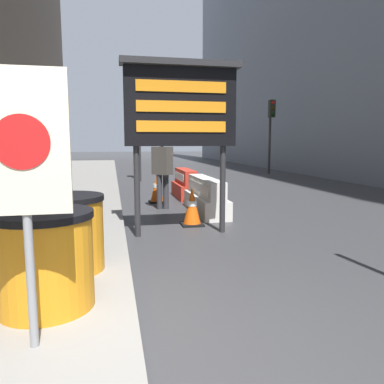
{
  "coord_description": "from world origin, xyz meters",
  "views": [
    {
      "loc": [
        -0.17,
        -2.57,
        1.58
      ],
      "look_at": [
        1.98,
        7.52,
        0.2
      ],
      "focal_mm": 35.0,
      "sensor_mm": 36.0,
      "label": 1
    }
  ],
  "objects_px": {
    "traffic_light_far_side": "(271,120)",
    "traffic_cone_far": "(192,207)",
    "traffic_cone_mid": "(157,188)",
    "pedestrian_worker": "(162,167)",
    "traffic_cone_near": "(212,192)",
    "traffic_light_near_curb": "(139,101)",
    "barrel_drum_middle": "(67,233)",
    "message_board": "(181,107)",
    "jersey_barrier_red_striped": "(186,185)",
    "jersey_barrier_white": "(206,197)",
    "barrel_drum_foreground": "(45,260)",
    "warning_sign": "(23,161)"
  },
  "relations": [
    {
      "from": "jersey_barrier_red_striped",
      "to": "barrel_drum_middle",
      "type": "bearing_deg",
      "value": -112.59
    },
    {
      "from": "traffic_cone_far",
      "to": "barrel_drum_middle",
      "type": "bearing_deg",
      "value": -127.6
    },
    {
      "from": "message_board",
      "to": "pedestrian_worker",
      "type": "relative_size",
      "value": 1.7
    },
    {
      "from": "message_board",
      "to": "pedestrian_worker",
      "type": "xyz_separation_m",
      "value": [
        0.02,
        2.53,
        -1.15
      ]
    },
    {
      "from": "barrel_drum_middle",
      "to": "jersey_barrier_white",
      "type": "height_order",
      "value": "barrel_drum_middle"
    },
    {
      "from": "jersey_barrier_white",
      "to": "pedestrian_worker",
      "type": "relative_size",
      "value": 1.28
    },
    {
      "from": "barrel_drum_foreground",
      "to": "traffic_cone_near",
      "type": "height_order",
      "value": "barrel_drum_foreground"
    },
    {
      "from": "traffic_cone_mid",
      "to": "pedestrian_worker",
      "type": "distance_m",
      "value": 1.17
    },
    {
      "from": "barrel_drum_foreground",
      "to": "pedestrian_worker",
      "type": "bearing_deg",
      "value": 72.21
    },
    {
      "from": "traffic_cone_mid",
      "to": "pedestrian_worker",
      "type": "xyz_separation_m",
      "value": [
        0.02,
        -0.99,
        0.63
      ]
    },
    {
      "from": "jersey_barrier_white",
      "to": "traffic_light_far_side",
      "type": "distance_m",
      "value": 11.3
    },
    {
      "from": "barrel_drum_foreground",
      "to": "traffic_cone_near",
      "type": "bearing_deg",
      "value": 61.84
    },
    {
      "from": "barrel_drum_middle",
      "to": "traffic_cone_far",
      "type": "bearing_deg",
      "value": 52.4
    },
    {
      "from": "warning_sign",
      "to": "traffic_light_near_curb",
      "type": "bearing_deg",
      "value": 82.46
    },
    {
      "from": "jersey_barrier_white",
      "to": "traffic_light_far_side",
      "type": "bearing_deg",
      "value": 58.97
    },
    {
      "from": "message_board",
      "to": "jersey_barrier_white",
      "type": "distance_m",
      "value": 2.74
    },
    {
      "from": "jersey_barrier_red_striped",
      "to": "traffic_cone_far",
      "type": "relative_size",
      "value": 2.25
    },
    {
      "from": "traffic_cone_near",
      "to": "traffic_light_near_curb",
      "type": "bearing_deg",
      "value": 101.95
    },
    {
      "from": "barrel_drum_middle",
      "to": "traffic_cone_near",
      "type": "distance_m",
      "value": 5.49
    },
    {
      "from": "barrel_drum_middle",
      "to": "warning_sign",
      "type": "height_order",
      "value": "warning_sign"
    },
    {
      "from": "barrel_drum_foreground",
      "to": "barrel_drum_middle",
      "type": "distance_m",
      "value": 0.97
    },
    {
      "from": "message_board",
      "to": "traffic_cone_mid",
      "type": "distance_m",
      "value": 3.94
    },
    {
      "from": "traffic_cone_mid",
      "to": "traffic_light_far_side",
      "type": "relative_size",
      "value": 0.21
    },
    {
      "from": "warning_sign",
      "to": "message_board",
      "type": "xyz_separation_m",
      "value": [
        1.7,
        3.57,
        0.7
      ]
    },
    {
      "from": "barrel_drum_foreground",
      "to": "traffic_light_near_curb",
      "type": "xyz_separation_m",
      "value": [
        1.67,
        11.85,
        2.62
      ]
    },
    {
      "from": "barrel_drum_middle",
      "to": "traffic_cone_far",
      "type": "relative_size",
      "value": 1.15
    },
    {
      "from": "pedestrian_worker",
      "to": "jersey_barrier_white",
      "type": "bearing_deg",
      "value": -171.84
    },
    {
      "from": "traffic_cone_far",
      "to": "traffic_light_far_side",
      "type": "relative_size",
      "value": 0.2
    },
    {
      "from": "traffic_cone_near",
      "to": "jersey_barrier_red_striped",
      "type": "bearing_deg",
      "value": 104.0
    },
    {
      "from": "message_board",
      "to": "jersey_barrier_red_striped",
      "type": "distance_m",
      "value": 4.67
    },
    {
      "from": "jersey_barrier_red_striped",
      "to": "message_board",
      "type": "bearing_deg",
      "value": -102.08
    },
    {
      "from": "pedestrian_worker",
      "to": "barrel_drum_middle",
      "type": "bearing_deg",
      "value": 115.29
    },
    {
      "from": "warning_sign",
      "to": "traffic_light_far_side",
      "type": "bearing_deg",
      "value": 60.85
    },
    {
      "from": "barrel_drum_foreground",
      "to": "traffic_light_far_side",
      "type": "bearing_deg",
      "value": 59.66
    },
    {
      "from": "jersey_barrier_red_striped",
      "to": "traffic_cone_far",
      "type": "height_order",
      "value": "jersey_barrier_red_striped"
    },
    {
      "from": "traffic_cone_near",
      "to": "pedestrian_worker",
      "type": "xyz_separation_m",
      "value": [
        -1.26,
        -0.17,
        0.66
      ]
    },
    {
      "from": "message_board",
      "to": "traffic_cone_near",
      "type": "distance_m",
      "value": 3.5
    },
    {
      "from": "traffic_light_near_curb",
      "to": "traffic_cone_mid",
      "type": "bearing_deg",
      "value": -89.49
    },
    {
      "from": "message_board",
      "to": "traffic_cone_near",
      "type": "bearing_deg",
      "value": 64.75
    },
    {
      "from": "barrel_drum_foreground",
      "to": "barrel_drum_middle",
      "type": "bearing_deg",
      "value": 85.98
    },
    {
      "from": "barrel_drum_middle",
      "to": "message_board",
      "type": "relative_size",
      "value": 0.29
    },
    {
      "from": "barrel_drum_middle",
      "to": "warning_sign",
      "type": "bearing_deg",
      "value": -91.79
    },
    {
      "from": "message_board",
      "to": "jersey_barrier_red_striped",
      "type": "height_order",
      "value": "message_board"
    },
    {
      "from": "message_board",
      "to": "traffic_cone_near",
      "type": "height_order",
      "value": "message_board"
    },
    {
      "from": "traffic_light_near_curb",
      "to": "traffic_light_far_side",
      "type": "distance_m",
      "value": 7.09
    },
    {
      "from": "jersey_barrier_white",
      "to": "barrel_drum_foreground",
      "type": "bearing_deg",
      "value": -118.92
    },
    {
      "from": "traffic_cone_near",
      "to": "barrel_drum_foreground",
      "type": "bearing_deg",
      "value": -118.16
    },
    {
      "from": "traffic_light_near_curb",
      "to": "traffic_cone_near",
      "type": "bearing_deg",
      "value": -78.05
    },
    {
      "from": "traffic_light_far_side",
      "to": "traffic_cone_far",
      "type": "bearing_deg",
      "value": -120.43
    },
    {
      "from": "traffic_light_near_curb",
      "to": "traffic_light_far_side",
      "type": "bearing_deg",
      "value": 19.68
    }
  ]
}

